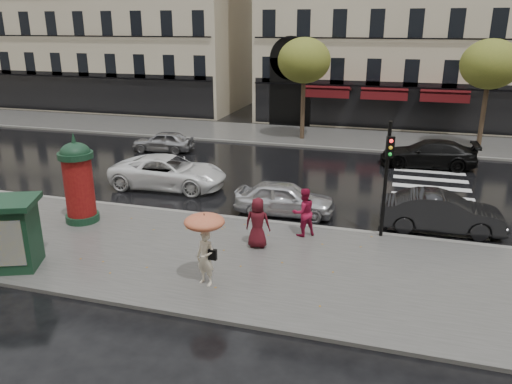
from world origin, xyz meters
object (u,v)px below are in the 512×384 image
(woman_red, at_px, (303,212))
(traffic_light, at_px, (387,169))
(car_far_silver, at_px, (163,141))
(newsstand, at_px, (9,233))
(car_silver, at_px, (285,198))
(car_darkgrey, at_px, (441,212))
(man_burgundy, at_px, (258,223))
(car_white, at_px, (169,172))
(morris_column, at_px, (78,179))
(car_black, at_px, (428,154))
(woman_umbrella, at_px, (205,238))

(woman_red, distance_m, traffic_light, 3.28)
(woman_red, height_order, car_far_silver, woman_red)
(woman_red, relative_size, newsstand, 0.77)
(car_silver, height_order, car_darkgrey, car_darkgrey)
(man_burgundy, relative_size, car_far_silver, 0.48)
(man_burgundy, bearing_deg, woman_red, -135.88)
(woman_red, distance_m, man_burgundy, 1.92)
(woman_red, xyz_separation_m, car_silver, (-1.19, 2.16, -0.32))
(woman_red, bearing_deg, car_white, -67.78)
(morris_column, relative_size, car_silver, 0.87)
(morris_column, bearing_deg, car_white, 76.42)
(woman_red, distance_m, newsstand, 9.71)
(car_silver, height_order, car_far_silver, car_silver)
(man_burgundy, relative_size, car_black, 0.35)
(car_far_silver, bearing_deg, car_darkgrey, 56.77)
(morris_column, xyz_separation_m, car_silver, (7.34, 3.21, -1.11))
(newsstand, relative_size, car_far_silver, 0.63)
(woman_red, xyz_separation_m, morris_column, (-8.53, -1.05, 0.79))
(man_burgundy, xyz_separation_m, car_far_silver, (-9.45, 11.84, -0.37))
(traffic_light, distance_m, car_white, 10.77)
(newsstand, distance_m, car_silver, 10.13)
(morris_column, distance_m, traffic_light, 11.45)
(car_white, bearing_deg, morris_column, 163.88)
(woman_umbrella, distance_m, car_darkgrey, 9.49)
(man_burgundy, xyz_separation_m, traffic_light, (4.06, 2.09, 1.66))
(man_burgundy, relative_size, car_silver, 0.43)
(woman_umbrella, relative_size, morris_column, 0.64)
(woman_umbrella, bearing_deg, traffic_light, 46.41)
(man_burgundy, distance_m, car_silver, 3.59)
(man_burgundy, xyz_separation_m, car_silver, (0.11, 3.57, -0.31))
(woman_red, bearing_deg, morris_column, -31.71)
(woman_umbrella, relative_size, car_far_silver, 0.61)
(car_black, relative_size, car_far_silver, 1.36)
(morris_column, distance_m, car_silver, 8.09)
(traffic_light, height_order, car_black, traffic_light)
(car_white, relative_size, car_black, 1.08)
(newsstand, xyz_separation_m, car_white, (1.00, 9.10, -0.51))
(woman_umbrella, height_order, traffic_light, traffic_light)
(car_silver, bearing_deg, woman_red, -153.54)
(car_white, xyz_separation_m, car_far_silver, (-3.46, 6.37, -0.13))
(man_burgundy, relative_size, newsstand, 0.76)
(traffic_light, height_order, car_white, traffic_light)
(morris_column, bearing_deg, man_burgundy, -2.87)
(car_darkgrey, bearing_deg, man_burgundy, 117.39)
(car_black, bearing_deg, woman_red, -24.44)
(woman_umbrella, xyz_separation_m, car_darkgrey, (6.85, 6.50, -0.87))
(car_darkgrey, bearing_deg, car_white, 78.29)
(car_white, bearing_deg, woman_red, -121.61)
(newsstand, bearing_deg, car_darkgrey, 28.75)
(morris_column, height_order, newsstand, morris_column)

